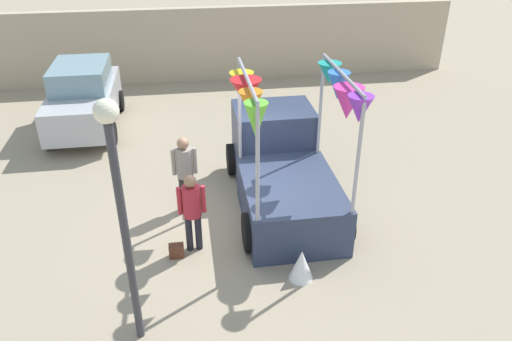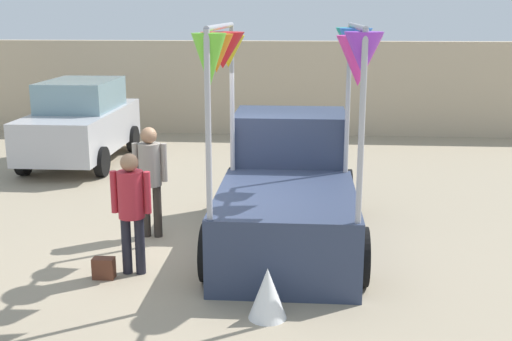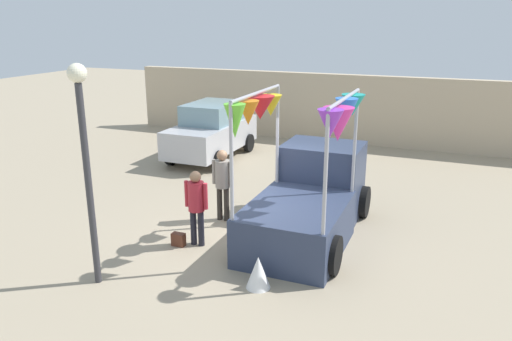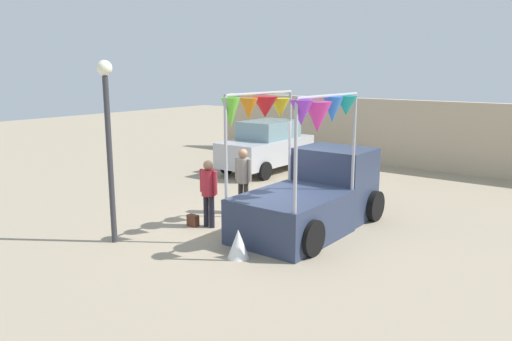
# 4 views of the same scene
# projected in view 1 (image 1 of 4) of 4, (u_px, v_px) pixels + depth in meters

# --- Properties ---
(ground_plane) EXTENTS (60.00, 60.00, 0.00)m
(ground_plane) POSITION_uv_depth(u_px,v_px,m) (242.00, 220.00, 10.58)
(ground_plane) COLOR gray
(vendor_truck) EXTENTS (2.41, 4.09, 3.24)m
(vendor_truck) POSITION_uv_depth(u_px,v_px,m) (281.00, 162.00, 10.87)
(vendor_truck) COLOR #2D3851
(vendor_truck) RESTS_ON ground
(parked_car) EXTENTS (1.88, 4.00, 1.88)m
(parked_car) POSITION_uv_depth(u_px,v_px,m) (84.00, 97.00, 14.34)
(parked_car) COLOR #B7B7BC
(parked_car) RESTS_ON ground
(person_customer) EXTENTS (0.53, 0.34, 1.63)m
(person_customer) POSITION_uv_depth(u_px,v_px,m) (192.00, 206.00, 9.25)
(person_customer) COLOR black
(person_customer) RESTS_ON ground
(person_vendor) EXTENTS (0.53, 0.34, 1.72)m
(person_vendor) POSITION_uv_depth(u_px,v_px,m) (185.00, 167.00, 10.45)
(person_vendor) COLOR #2D2823
(person_vendor) RESTS_ON ground
(handbag) EXTENTS (0.28, 0.16, 0.28)m
(handbag) POSITION_uv_depth(u_px,v_px,m) (177.00, 251.00, 9.44)
(handbag) COLOR #592D1E
(handbag) RESTS_ON ground
(street_lamp) EXTENTS (0.32, 0.32, 3.93)m
(street_lamp) POSITION_uv_depth(u_px,v_px,m) (119.00, 196.00, 6.58)
(street_lamp) COLOR #333338
(street_lamp) RESTS_ON ground
(brick_boundary_wall) EXTENTS (18.00, 0.36, 2.60)m
(brick_boundary_wall) POSITION_uv_depth(u_px,v_px,m) (209.00, 44.00, 18.02)
(brick_boundary_wall) COLOR tan
(brick_boundary_wall) RESTS_ON ground
(folded_kite_bundle_white) EXTENTS (0.62, 0.62, 0.60)m
(folded_kite_bundle_white) POSITION_uv_depth(u_px,v_px,m) (301.00, 265.00, 8.84)
(folded_kite_bundle_white) COLOR white
(folded_kite_bundle_white) RESTS_ON ground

